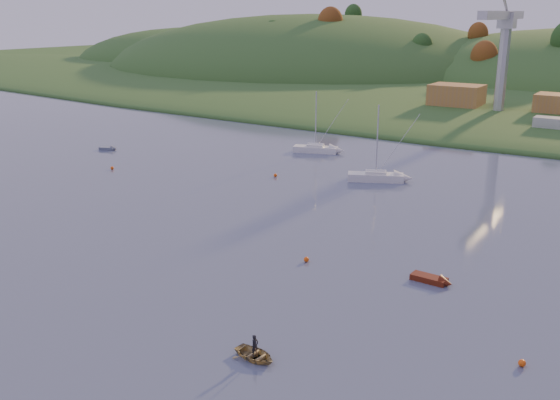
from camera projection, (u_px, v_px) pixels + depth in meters
The scene contains 19 objects.
shore_slope at pixel (533, 99), 168.46m from camera, with size 640.00×150.00×7.00m, color #2A5221.
hill_left_far at pixel (198, 62), 292.12m from camera, with size 120.00×100.00×32.00m, color #2A5221.
hill_left at pixel (311, 72), 243.54m from camera, with size 170.00×140.00×44.00m, color #2A5221.
hillside_trees at pixel (548, 91), 184.51m from camera, with size 280.00×50.00×32.00m, color #194719, non-canonical shape.
wharf at pixel (514, 118), 130.98m from camera, with size 42.00×16.00×2.40m, color slate.
shed_west at pixel (456, 96), 137.54m from camera, with size 11.00×8.00×4.80m, color #AA7438.
shed_east at pixel (559, 104), 127.49m from camera, with size 9.00×7.00×4.00m, color #AA7438.
dock_crane at pixel (503, 40), 125.05m from camera, with size 3.20×28.00×20.30m.
sailboat_near at pixel (315, 148), 103.82m from camera, with size 7.59×4.41×10.10m.
sailboat_far at pixel (376, 176), 86.17m from camera, with size 7.84×5.31×10.53m.
canoe at pixel (255, 355), 41.85m from camera, with size 2.25×3.15×0.65m, color #927F50.
paddler at pixel (255, 349), 41.73m from camera, with size 0.56×0.37×1.53m, color black.
red_tender at pixel (437, 281), 53.57m from camera, with size 3.68×1.40×1.23m.
grey_dinghy at pixel (110, 149), 105.68m from camera, with size 3.28×2.08×1.15m.
work_vessel at pixel (552, 132), 114.46m from camera, with size 15.56×5.71×3.98m.
buoy_1 at pixel (306, 259), 58.20m from camera, with size 0.50×0.50×0.50m, color #E7510C.
buoy_2 at pixel (112, 168), 92.51m from camera, with size 0.50×0.50×0.50m, color #E7510C.
buoy_3 at pixel (275, 175), 88.36m from camera, with size 0.50×0.50×0.50m, color #E7510C.
buoy_4 at pixel (522, 363), 40.98m from camera, with size 0.50×0.50×0.50m, color #E7510C.
Camera 1 is at (34.74, -14.23, 22.35)m, focal length 40.00 mm.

